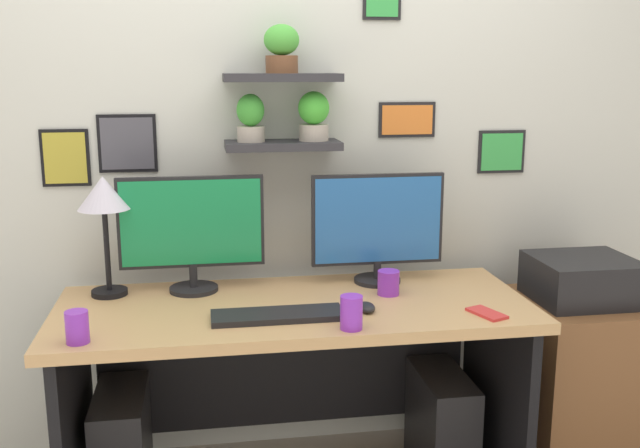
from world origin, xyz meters
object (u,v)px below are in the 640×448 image
object	(u,v)px
monitor_left	(192,229)
water_cup	(351,312)
monitor_right	(378,226)
computer_mouse	(367,307)
desk	(293,353)
keyboard	(278,315)
drawer_cabinet	(574,380)
desk_lamp	(104,202)
printer	(583,279)
cell_phone	(487,313)
coffee_mug	(388,283)
pen_cup	(77,327)
computer_tower_right	(441,423)

from	to	relation	value
monitor_left	water_cup	bearing A→B (deg)	-44.82
monitor_right	computer_mouse	xyz separation A→B (m)	(-0.12, -0.34, -0.21)
desk	monitor_left	bearing A→B (deg)	155.30
keyboard	drawer_cabinet	xyz separation A→B (m)	(1.21, 0.22, -0.42)
monitor_left	water_cup	world-z (taller)	monitor_left
computer_mouse	keyboard	bearing A→B (deg)	-176.58
desk_lamp	printer	xyz separation A→B (m)	(1.80, -0.13, -0.34)
cell_phone	coffee_mug	distance (m)	0.39
pen_cup	monitor_right	bearing A→B (deg)	24.52
desk	computer_mouse	size ratio (longest dim) A/B	18.57
drawer_cabinet	computer_tower_right	distance (m)	0.57
computer_mouse	desk_lamp	xyz separation A→B (m)	(-0.89, 0.33, 0.33)
monitor_right	pen_cup	xyz separation A→B (m)	(-1.05, -0.48, -0.17)
monitor_right	computer_mouse	bearing A→B (deg)	-109.23
keyboard	printer	size ratio (longest dim) A/B	1.16
keyboard	water_cup	xyz separation A→B (m)	(0.22, -0.14, 0.05)
desk	drawer_cabinet	bearing A→B (deg)	1.21
pen_cup	drawer_cabinet	world-z (taller)	pen_cup
printer	computer_tower_right	distance (m)	0.79
cell_phone	water_cup	xyz separation A→B (m)	(-0.48, -0.06, 0.05)
keyboard	coffee_mug	xyz separation A→B (m)	(0.43, 0.19, 0.04)
desk	computer_tower_right	world-z (taller)	desk
water_cup	printer	distance (m)	1.06
pen_cup	desk_lamp	bearing A→B (deg)	85.30
keyboard	computer_tower_right	size ratio (longest dim) A/B	1.07
printer	monitor_right	bearing A→B (deg)	170.09
printer	pen_cup	bearing A→B (deg)	-169.51
desk_lamp	computer_tower_right	xyz separation A→B (m)	(1.24, -0.15, -0.89)
keyboard	pen_cup	size ratio (longest dim) A/B	4.40
desk	computer_tower_right	distance (m)	0.67
monitor_left	cell_phone	size ratio (longest dim) A/B	3.80
computer_mouse	desk_lamp	world-z (taller)	desk_lamp
desk	computer_mouse	distance (m)	0.37
monitor_right	monitor_left	bearing A→B (deg)	-180.00
printer	keyboard	bearing A→B (deg)	-169.77
cell_phone	coffee_mug	xyz separation A→B (m)	(-0.27, 0.27, 0.04)
monitor_left	keyboard	distance (m)	0.50
coffee_mug	drawer_cabinet	xyz separation A→B (m)	(0.79, 0.03, -0.46)
monitor_left	computer_tower_right	size ratio (longest dim) A/B	1.30
printer	computer_tower_right	world-z (taller)	printer
pen_cup	computer_mouse	bearing A→B (deg)	8.52
keyboard	desk_lamp	size ratio (longest dim) A/B	1.00
desk_lamp	monitor_right	bearing A→B (deg)	0.41
cell_phone	printer	bearing A→B (deg)	9.70
coffee_mug	drawer_cabinet	world-z (taller)	coffee_mug
coffee_mug	printer	world-z (taller)	printer
keyboard	drawer_cabinet	world-z (taller)	keyboard
monitor_right	coffee_mug	xyz separation A→B (m)	(0.00, -0.17, -0.18)
keyboard	computer_tower_right	bearing A→B (deg)	17.28
coffee_mug	water_cup	distance (m)	0.39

